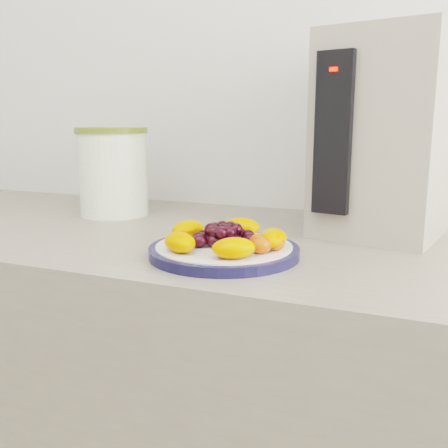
% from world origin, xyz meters
% --- Properties ---
extents(wall_back, '(3.50, 0.02, 2.60)m').
position_xyz_m(wall_back, '(0.00, 1.51, 1.30)').
color(wall_back, silver).
rests_on(wall_back, floor).
extents(counter, '(3.50, 0.60, 0.90)m').
position_xyz_m(counter, '(0.00, 1.20, 0.45)').
color(counter, gray).
rests_on(counter, floor).
extents(plate_rim, '(0.23, 0.23, 0.01)m').
position_xyz_m(plate_rim, '(0.09, 1.06, 0.91)').
color(plate_rim, '#15173D').
rests_on(plate_rim, counter).
extents(plate_face, '(0.21, 0.21, 0.02)m').
position_xyz_m(plate_face, '(0.09, 1.06, 0.91)').
color(plate_face, white).
rests_on(plate_face, counter).
extents(canister, '(0.18, 0.18, 0.18)m').
position_xyz_m(canister, '(-0.27, 1.28, 0.99)').
color(canister, '#53721C').
rests_on(canister, counter).
extents(canister_lid, '(0.19, 0.19, 0.01)m').
position_xyz_m(canister_lid, '(-0.27, 1.28, 1.08)').
color(canister_lid, olive).
rests_on(canister_lid, canister).
extents(appliance_body, '(0.25, 0.32, 0.35)m').
position_xyz_m(appliance_body, '(0.30, 1.34, 1.08)').
color(appliance_body, '#A39B8E').
rests_on(appliance_body, counter).
extents(appliance_panel, '(0.06, 0.03, 0.26)m').
position_xyz_m(appliance_panel, '(0.22, 1.21, 1.08)').
color(appliance_panel, black).
rests_on(appliance_panel, appliance_body).
extents(appliance_led, '(0.01, 0.01, 0.01)m').
position_xyz_m(appliance_led, '(0.22, 1.20, 1.18)').
color(appliance_led, '#FF0C05').
rests_on(appliance_led, appliance_panel).
extents(fruit_plate, '(0.20, 0.19, 0.03)m').
position_xyz_m(fruit_plate, '(0.09, 1.06, 0.93)').
color(fruit_plate, '#FF7600').
rests_on(fruit_plate, plate_face).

